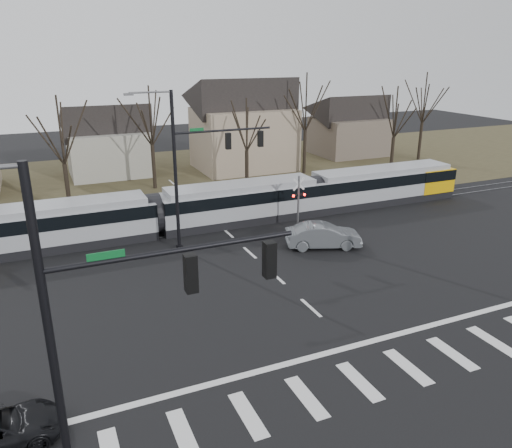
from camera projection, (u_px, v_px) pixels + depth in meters
name	position (u px, v px, depth m)	size (l,w,h in m)	color
ground	(332.00, 327.00, 23.69)	(140.00, 140.00, 0.00)	black
grass_verge	(167.00, 178.00, 51.37)	(140.00, 28.00, 0.01)	#38331E
crosswalk	(384.00, 374.00, 20.23)	(27.00, 2.60, 0.01)	silver
stop_line	(353.00, 346.00, 22.13)	(28.00, 0.35, 0.01)	silver
lane_dashes	(219.00, 225.00, 37.53)	(0.18, 30.00, 0.01)	silver
rail_pair	(220.00, 225.00, 37.35)	(90.00, 1.52, 0.06)	#59595E
tram	(239.00, 201.00, 37.62)	(39.93, 2.96, 3.03)	gray
sedan	(323.00, 236.00, 33.02)	(5.24, 3.31, 1.63)	#5A5E63
signal_pole_near_left	(118.00, 330.00, 12.69)	(9.28, 0.44, 10.20)	black
signal_pole_far	(199.00, 162.00, 31.72)	(9.28, 0.44, 10.20)	black
rail_crossing_signal	(298.00, 204.00, 36.03)	(1.08, 0.36, 4.00)	#59595B
tree_row	(201.00, 137.00, 45.29)	(59.20, 7.20, 10.00)	black
house_b	(108.00, 137.00, 51.64)	(8.64, 7.56, 7.65)	gray
house_c	(243.00, 121.00, 53.92)	(10.80, 8.64, 10.10)	gray
house_d	(349.00, 122.00, 61.74)	(8.64, 7.56, 7.65)	brown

